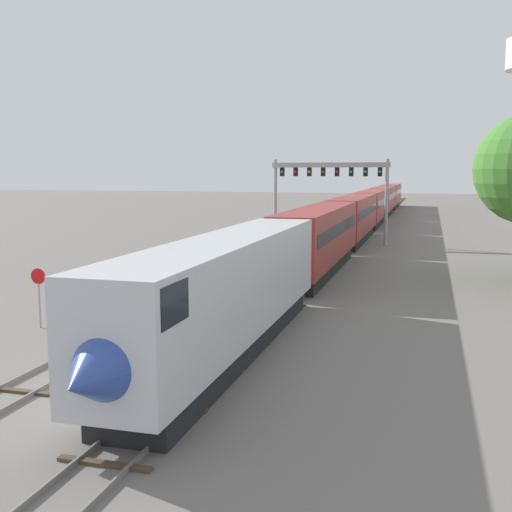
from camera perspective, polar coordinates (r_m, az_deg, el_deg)
name	(u,v)px	position (r m, az deg, el deg)	size (l,w,h in m)	color
ground_plane	(138,383)	(23.00, -10.66, -11.25)	(400.00, 400.00, 0.00)	slate
track_main	(365,230)	(80.19, 9.92, 2.32)	(2.60, 200.00, 0.16)	slate
track_near	(288,247)	(61.37, 2.95, 0.81)	(2.60, 160.00, 0.16)	slate
passenger_train	(365,211)	(78.33, 9.85, 4.07)	(3.04, 129.14, 4.80)	silver
signal_gantry	(330,181)	(65.07, 6.74, 6.77)	(12.10, 0.49, 8.67)	#999BA0
stop_sign	(39,289)	(31.46, -19.14, -2.88)	(0.76, 0.08, 2.88)	gray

